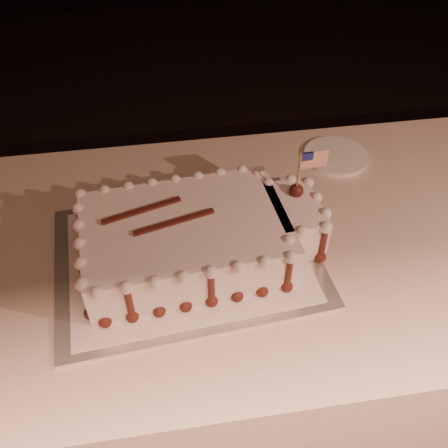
{
  "coord_description": "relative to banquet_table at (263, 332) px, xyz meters",
  "views": [
    {
      "loc": [
        -0.23,
        -0.15,
        1.55
      ],
      "look_at": [
        -0.11,
        0.57,
        0.84
      ],
      "focal_mm": 40.0,
      "sensor_mm": 36.0,
      "label": 1
    }
  ],
  "objects": [
    {
      "name": "banquet_table",
      "position": [
        0.0,
        0.0,
        0.0
      ],
      "size": [
        2.4,
        0.8,
        0.75
      ],
      "primitive_type": "cube",
      "color": "beige",
      "rests_on": "ground"
    },
    {
      "name": "cake_board",
      "position": [
        -0.19,
        -0.03,
        0.38
      ],
      "size": [
        0.58,
        0.45,
        0.01
      ],
      "primitive_type": "cube",
      "rotation": [
        0.0,
        0.0,
        0.08
      ],
      "color": "silver",
      "rests_on": "banquet_table"
    },
    {
      "name": "doily",
      "position": [
        -0.19,
        -0.03,
        0.38
      ],
      "size": [
        0.52,
        0.41,
        0.0
      ],
      "primitive_type": "cube",
      "rotation": [
        0.0,
        0.0,
        0.08
      ],
      "color": "white",
      "rests_on": "cake_board"
    },
    {
      "name": "sheet_cake",
      "position": [
        -0.16,
        -0.03,
        0.43
      ],
      "size": [
        0.52,
        0.33,
        0.21
      ],
      "color": "white",
      "rests_on": "doily"
    },
    {
      "name": "side_plate",
      "position": [
        0.23,
        0.26,
        0.38
      ],
      "size": [
        0.17,
        0.17,
        0.01
      ],
      "primitive_type": "cylinder",
      "color": "white",
      "rests_on": "banquet_table"
    }
  ]
}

